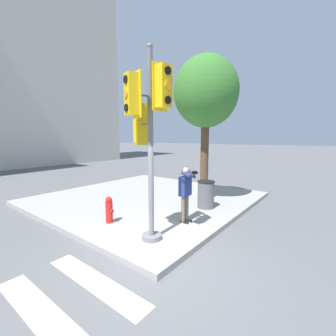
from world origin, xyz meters
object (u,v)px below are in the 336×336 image
object	(u,v)px
fire_hydrant	(109,210)
trash_bin	(206,194)
traffic_signal_pole	(147,125)
street_tree	(206,93)
person_photographer	(186,189)

from	to	relation	value
fire_hydrant	trash_bin	xyz separation A→B (m)	(3.06, -1.60, 0.10)
traffic_signal_pole	street_tree	xyz separation A→B (m)	(4.01, 0.64, 1.38)
traffic_signal_pole	street_tree	size ratio (longest dim) A/B	0.83
traffic_signal_pole	trash_bin	distance (m)	3.97
street_tree	traffic_signal_pole	bearing A→B (deg)	-170.93
fire_hydrant	trash_bin	size ratio (longest dim) A/B	0.81
street_tree	fire_hydrant	xyz separation A→B (m)	(-3.87, 1.08, -3.83)
traffic_signal_pole	street_tree	distance (m)	4.29
person_photographer	fire_hydrant	world-z (taller)	person_photographer
street_tree	person_photographer	bearing A→B (deg)	-163.89
traffic_signal_pole	person_photographer	world-z (taller)	traffic_signal_pole
person_photographer	street_tree	bearing A→B (deg)	16.11
street_tree	fire_hydrant	distance (m)	5.55
trash_bin	traffic_signal_pole	bearing A→B (deg)	-177.98
person_photographer	fire_hydrant	size ratio (longest dim) A/B	2.09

